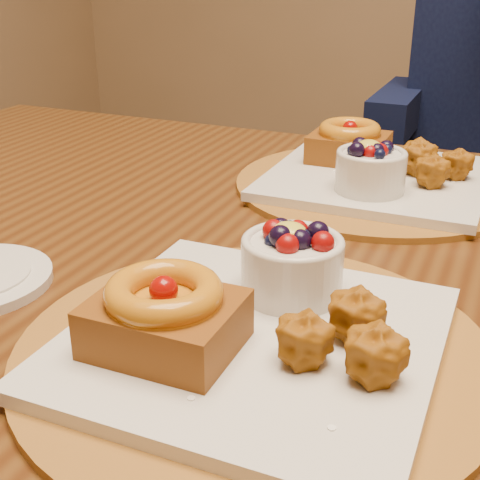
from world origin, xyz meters
name	(u,v)px	position (x,y,z in m)	size (l,w,h in m)	color
dining_table	(327,312)	(-0.10, -0.05, 0.68)	(1.60, 0.90, 0.76)	#3A1D0A
place_setting_near	(253,324)	(-0.10, -0.27, 0.78)	(0.38, 0.38, 0.09)	brown
place_setting_far	(375,172)	(-0.10, 0.16, 0.78)	(0.38, 0.38, 0.08)	brown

